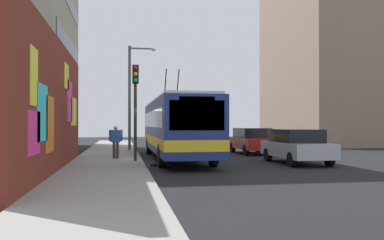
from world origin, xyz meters
The scene contains 11 objects.
ground_plane centered at (0.00, 0.00, 0.00)m, with size 80.00×80.00×0.00m, color black.
sidewalk_slab centered at (0.00, 1.60, 0.07)m, with size 48.00×3.20×0.15m, color gray.
graffiti_wall centered at (-4.26, 3.35, 2.45)m, with size 13.48×0.32×4.90m.
building_far_right centered at (15.23, -17.00, 8.20)m, with size 13.25×7.02×16.40m.
city_bus centered at (1.40, -1.80, 1.72)m, with size 12.34×2.50×4.86m.
parked_car_silver centered at (-1.85, -7.00, 0.83)m, with size 4.38×1.94×1.58m.
parked_car_red centered at (4.60, -7.00, 0.83)m, with size 4.35×1.93×1.58m.
pedestrian_midblock centered at (0.59, 1.24, 1.08)m, with size 0.22×0.65×1.60m.
traffic_light centered at (-1.09, 0.35, 3.07)m, with size 0.49×0.28×4.35m.
street_lamp centered at (7.37, 0.26, 4.05)m, with size 0.44×1.79×6.81m.
curbside_puddle centered at (-1.61, -0.60, 0.00)m, with size 1.21×1.21×0.00m, color black.
Camera 1 is at (-19.61, 0.96, 1.80)m, focal length 38.18 mm.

